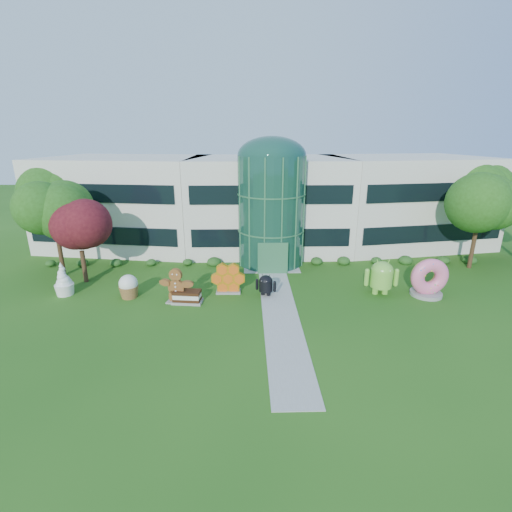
{
  "coord_description": "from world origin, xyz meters",
  "views": [
    {
      "loc": [
        -2.2,
        -21.2,
        11.58
      ],
      "look_at": [
        -1.52,
        6.0,
        2.6
      ],
      "focal_mm": 26.0,
      "sensor_mm": 36.0,
      "label": 1
    }
  ],
  "objects_px": {
    "android_black": "(266,284)",
    "donut": "(428,277)",
    "gingerbread": "(176,285)",
    "android_green": "(382,275)"
  },
  "relations": [
    {
      "from": "android_green",
      "to": "donut",
      "type": "xyz_separation_m",
      "value": [
        3.37,
        -0.38,
        -0.02
      ]
    },
    {
      "from": "android_black",
      "to": "gingerbread",
      "type": "relative_size",
      "value": 0.67
    },
    {
      "from": "donut",
      "to": "gingerbread",
      "type": "bearing_deg",
      "value": 179.4
    },
    {
      "from": "donut",
      "to": "android_black",
      "type": "bearing_deg",
      "value": 175.95
    },
    {
      "from": "donut",
      "to": "gingerbread",
      "type": "height_order",
      "value": "donut"
    },
    {
      "from": "android_green",
      "to": "donut",
      "type": "bearing_deg",
      "value": -4.08
    },
    {
      "from": "android_black",
      "to": "donut",
      "type": "xyz_separation_m",
      "value": [
        12.09,
        -0.25,
        0.55
      ]
    },
    {
      "from": "android_green",
      "to": "gingerbread",
      "type": "distance_m",
      "value": 15.21
    },
    {
      "from": "android_green",
      "to": "android_black",
      "type": "xyz_separation_m",
      "value": [
        -8.72,
        -0.13,
        -0.57
      ]
    },
    {
      "from": "donut",
      "to": "gingerbread",
      "type": "distance_m",
      "value": 18.56
    }
  ]
}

